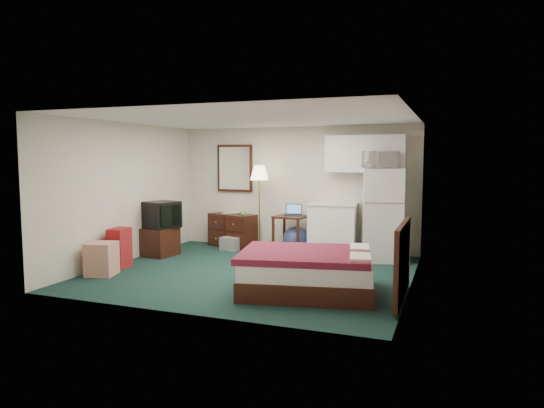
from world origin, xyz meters
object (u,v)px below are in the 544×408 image
at_px(dresser, 232,230).
at_px(tv_stand, 160,242).
at_px(floor_lamp, 259,208).
at_px(desk, 291,234).
at_px(suitcase, 120,248).
at_px(bed, 308,272).
at_px(kitchen_counter, 333,230).
at_px(fridge, 382,215).

xyz_separation_m(dresser, tv_stand, (-0.90, -1.35, -0.08)).
xyz_separation_m(dresser, floor_lamp, (0.68, -0.14, 0.51)).
relative_size(desk, suitcase, 1.09).
xyz_separation_m(desk, bed, (1.11, -2.60, -0.08)).
relative_size(kitchen_counter, tv_stand, 1.66).
xyz_separation_m(kitchen_counter, fridge, (0.97, -0.22, 0.36)).
bearing_deg(bed, floor_lamp, 112.99).
height_order(floor_lamp, kitchen_counter, floor_lamp).
bearing_deg(suitcase, dresser, 60.05).
bearing_deg(desk, tv_stand, -147.89).
relative_size(floor_lamp, suitcase, 2.52).
bearing_deg(bed, dresser, 120.32).
height_order(fridge, tv_stand, fridge).
xyz_separation_m(desk, kitchen_counter, (0.81, 0.14, 0.12)).
xyz_separation_m(kitchen_counter, bed, (0.30, -2.74, -0.20)).
distance_m(dresser, floor_lamp, 0.86).
xyz_separation_m(floor_lamp, suitcase, (-1.64, -2.33, -0.52)).
relative_size(fridge, tv_stand, 2.88).
bearing_deg(floor_lamp, dresser, 167.96).
bearing_deg(desk, fridge, 2.78).
distance_m(desk, bed, 2.83).
relative_size(desk, tv_stand, 1.26).
bearing_deg(tv_stand, fridge, 22.62).
relative_size(floor_lamp, tv_stand, 2.93).
bearing_deg(fridge, dresser, 162.63).
height_order(desk, fridge, fridge).
xyz_separation_m(desk, fridge, (1.78, -0.08, 0.47)).
bearing_deg(desk, suitcase, -130.43).
height_order(dresser, kitchen_counter, kitchen_counter).
xyz_separation_m(desk, tv_stand, (-2.27, -1.14, -0.10)).
bearing_deg(bed, suitcase, 163.29).
xyz_separation_m(floor_lamp, fridge, (2.47, -0.14, -0.02)).
relative_size(fridge, bed, 0.94).
xyz_separation_m(floor_lamp, kitchen_counter, (1.50, 0.07, -0.37)).
bearing_deg(suitcase, floor_lamp, 46.19).
bearing_deg(kitchen_counter, bed, -89.30).
bearing_deg(tv_stand, desk, 34.66).
height_order(tv_stand, suitcase, suitcase).
relative_size(dresser, fridge, 0.60).
height_order(kitchen_counter, tv_stand, kitchen_counter).
bearing_deg(desk, kitchen_counter, 14.89).
height_order(dresser, suitcase, dresser).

